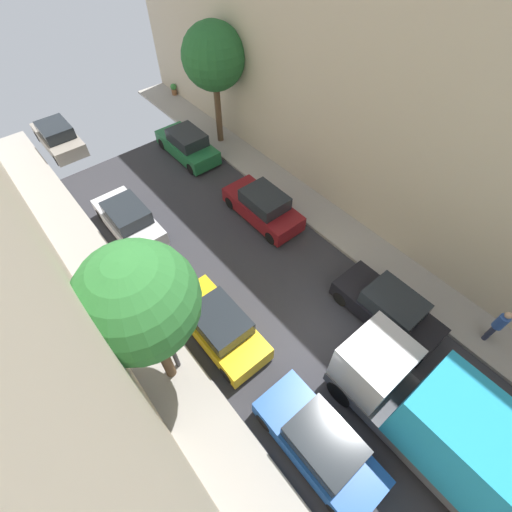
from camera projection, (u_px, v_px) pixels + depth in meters
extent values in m
plane|color=#2D2D33|center=(323.00, 345.00, 13.53)|extent=(32.00, 32.00, 0.00)
cube|color=gray|center=(214.00, 438.00, 11.46)|extent=(2.00, 44.00, 0.15)
cube|color=gray|center=(403.00, 276.00, 15.49)|extent=(2.00, 44.00, 0.15)
cube|color=#194799|center=(318.00, 443.00, 10.92)|extent=(1.76, 4.20, 0.76)
cube|color=#1E2328|center=(325.00, 442.00, 10.31)|extent=(1.56, 2.10, 0.64)
cylinder|color=black|center=(265.00, 421.00, 11.54)|extent=(0.22, 0.64, 0.64)
cylinder|color=black|center=(300.00, 390.00, 12.17)|extent=(0.22, 0.64, 0.64)
cylinder|color=black|center=(337.00, 512.00, 10.03)|extent=(0.22, 0.64, 0.64)
cylinder|color=black|center=(373.00, 471.00, 10.66)|extent=(0.22, 0.64, 0.64)
cube|color=gold|center=(219.00, 327.00, 13.40)|extent=(1.76, 4.20, 0.76)
cube|color=#1E2328|center=(220.00, 321.00, 12.79)|extent=(1.56, 2.10, 0.64)
cylinder|color=black|center=(180.00, 314.00, 14.02)|extent=(0.22, 0.64, 0.64)
cylinder|color=black|center=(213.00, 293.00, 14.65)|extent=(0.22, 0.64, 0.64)
cylinder|color=black|center=(228.00, 374.00, 12.51)|extent=(0.22, 0.64, 0.64)
cylinder|color=black|center=(262.00, 347.00, 13.14)|extent=(0.22, 0.64, 0.64)
cube|color=silver|center=(129.00, 222.00, 16.88)|extent=(1.76, 4.20, 0.76)
cube|color=#1E2328|center=(127.00, 213.00, 16.27)|extent=(1.56, 2.10, 0.64)
cylinder|color=black|center=(101.00, 215.00, 17.50)|extent=(0.22, 0.64, 0.64)
cylinder|color=black|center=(130.00, 201.00, 18.13)|extent=(0.22, 0.64, 0.64)
cylinder|color=black|center=(131.00, 253.00, 15.99)|extent=(0.22, 0.64, 0.64)
cylinder|color=black|center=(162.00, 236.00, 16.62)|extent=(0.22, 0.64, 0.64)
cube|color=gray|center=(59.00, 139.00, 21.18)|extent=(1.76, 4.20, 0.76)
cube|color=#1E2328|center=(55.00, 130.00, 20.56)|extent=(1.56, 2.10, 0.64)
cylinder|color=black|center=(39.00, 136.00, 21.79)|extent=(0.22, 0.64, 0.64)
cylinder|color=black|center=(64.00, 127.00, 22.42)|extent=(0.22, 0.64, 0.64)
cylinder|color=black|center=(57.00, 160.00, 20.29)|extent=(0.22, 0.64, 0.64)
cylinder|color=black|center=(84.00, 150.00, 20.92)|extent=(0.22, 0.64, 0.64)
cube|color=black|center=(386.00, 310.00, 13.87)|extent=(1.76, 4.20, 0.76)
cube|color=#1E2328|center=(395.00, 303.00, 13.25)|extent=(1.56, 2.10, 0.64)
cylinder|color=black|center=(341.00, 298.00, 14.48)|extent=(0.22, 0.64, 0.64)
cylinder|color=black|center=(366.00, 278.00, 15.11)|extent=(0.22, 0.64, 0.64)
cylinder|color=black|center=(406.00, 354.00, 12.98)|extent=(0.22, 0.64, 0.64)
cylinder|color=black|center=(430.00, 329.00, 13.61)|extent=(0.22, 0.64, 0.64)
cube|color=maroon|center=(262.00, 209.00, 17.45)|extent=(1.76, 4.20, 0.76)
cube|color=#1E2328|center=(265.00, 199.00, 16.83)|extent=(1.56, 2.10, 0.64)
cylinder|color=black|center=(231.00, 202.00, 18.06)|extent=(0.22, 0.64, 0.64)
cylinder|color=black|center=(254.00, 189.00, 18.69)|extent=(0.22, 0.64, 0.64)
cylinder|color=black|center=(271.00, 238.00, 16.56)|extent=(0.22, 0.64, 0.64)
cylinder|color=black|center=(296.00, 222.00, 17.19)|extent=(0.22, 0.64, 0.64)
cube|color=#1E6638|center=(187.00, 147.00, 20.69)|extent=(1.76, 4.20, 0.76)
cube|color=#1E2328|center=(187.00, 138.00, 20.07)|extent=(1.56, 2.10, 0.64)
cylinder|color=black|center=(163.00, 144.00, 21.30)|extent=(0.22, 0.64, 0.64)
cylinder|color=black|center=(185.00, 134.00, 21.93)|extent=(0.22, 0.64, 0.64)
cylinder|color=black|center=(191.00, 169.00, 19.80)|extent=(0.22, 0.64, 0.64)
cylinder|color=black|center=(215.00, 158.00, 20.43)|extent=(0.22, 0.64, 0.64)
cube|color=#4C4C51|center=(428.00, 435.00, 10.90)|extent=(2.20, 6.60, 0.50)
cube|color=#B7B7BC|center=(374.00, 362.00, 11.21)|extent=(2.10, 1.80, 1.70)
cube|color=#1E8CB7|center=(483.00, 454.00, 9.29)|extent=(2.24, 4.20, 2.40)
cylinder|color=black|center=(341.00, 392.00, 11.96)|extent=(0.30, 0.96, 0.96)
cylinder|color=black|center=(378.00, 356.00, 12.75)|extent=(0.30, 0.96, 0.96)
cylinder|color=#2D334C|center=(489.00, 333.00, 13.23)|extent=(0.18, 0.18, 0.82)
cylinder|color=#2D334C|center=(492.00, 330.00, 13.32)|extent=(0.18, 0.18, 0.82)
cylinder|color=#3359B2|center=(501.00, 322.00, 12.71)|extent=(0.36, 0.36, 0.64)
sphere|color=tan|center=(508.00, 315.00, 12.36)|extent=(0.24, 0.24, 0.24)
cylinder|color=brown|center=(162.00, 351.00, 11.37)|extent=(0.35, 0.35, 3.50)
sphere|color=#2D7233|center=(138.00, 302.00, 9.07)|extent=(3.25, 3.25, 3.25)
cylinder|color=brown|center=(218.00, 112.00, 20.49)|extent=(0.35, 0.35, 3.54)
sphere|color=#23602D|center=(213.00, 57.00, 18.16)|extent=(3.28, 3.28, 3.28)
cylinder|color=brown|center=(174.00, 92.00, 25.26)|extent=(0.35, 0.35, 0.38)
sphere|color=#38843D|center=(173.00, 87.00, 24.98)|extent=(0.41, 0.41, 0.41)
cylinder|color=#333338|center=(163.00, 328.00, 10.73)|extent=(0.16, 0.16, 5.60)
sphere|color=white|center=(137.00, 266.00, 8.39)|extent=(0.44, 0.44, 0.44)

